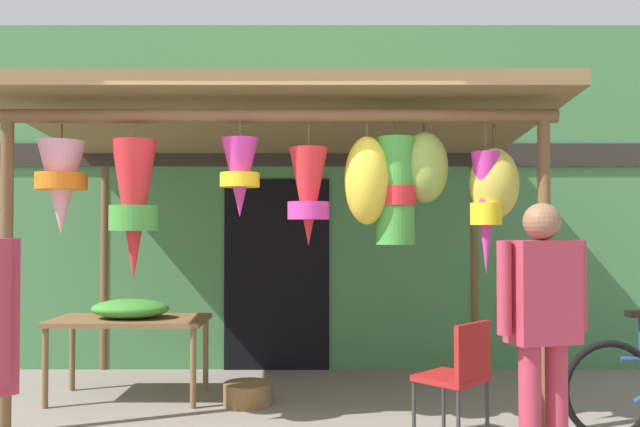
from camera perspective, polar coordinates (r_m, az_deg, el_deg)
shop_facade at (r=7.09m, az=-1.86°, el=1.44°), size 12.21×0.29×3.64m
market_stall_canopy at (r=5.62m, az=-2.94°, el=5.86°), size 4.40×2.70×2.59m
display_table at (r=6.05m, az=-15.95°, el=-9.35°), size 1.32×0.69×0.70m
flower_heap_on_table at (r=6.01m, az=-15.79°, el=-7.90°), size 0.67×0.47×0.17m
folding_chair at (r=4.75m, az=12.12°, el=-13.13°), size 0.57×0.57×0.84m
wicker_basket_by_table at (r=5.77m, az=-6.12°, el=-15.21°), size 0.41×0.41×0.18m
customer_foreground at (r=4.14m, az=18.81°, el=-8.43°), size 0.57×0.32×1.63m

